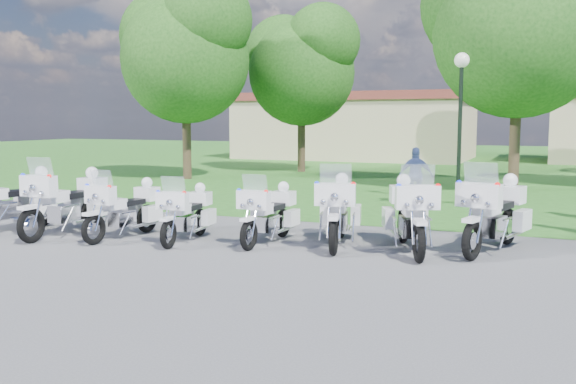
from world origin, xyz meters
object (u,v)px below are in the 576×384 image
at_px(motorcycle_7, 495,213).
at_px(lamp_post, 461,91).
at_px(motorcycle_4, 270,213).
at_px(bystander_c, 416,176).
at_px(motorcycle_5, 339,210).
at_px(motorcycle_3, 187,213).
at_px(motorcycle_1, 68,201).
at_px(motorcycle_2, 126,208).
at_px(motorcycle_0, 10,199).
at_px(motorcycle_6, 410,213).

bearing_deg(motorcycle_7, lamp_post, -61.27).
xyz_separation_m(motorcycle_4, bystander_c, (1.51, 7.08, 0.23)).
bearing_deg(lamp_post, motorcycle_5, -100.08).
bearing_deg(motorcycle_3, motorcycle_1, 1.02).
bearing_deg(motorcycle_3, motorcycle_7, -173.13).
distance_m(motorcycle_2, motorcycle_5, 4.57).
relative_size(motorcycle_1, motorcycle_7, 1.01).
bearing_deg(motorcycle_0, motorcycle_1, -159.84).
distance_m(motorcycle_1, motorcycle_5, 5.97).
height_order(motorcycle_5, bystander_c, motorcycle_5).
bearing_deg(motorcycle_3, motorcycle_2, 0.32).
bearing_deg(motorcycle_3, motorcycle_0, 0.72).
distance_m(motorcycle_4, bystander_c, 7.24).
bearing_deg(motorcycle_5, motorcycle_0, -2.90).
height_order(motorcycle_1, motorcycle_6, motorcycle_1).
height_order(motorcycle_1, motorcycle_3, motorcycle_1).
bearing_deg(motorcycle_3, lamp_post, -124.86).
height_order(motorcycle_3, motorcycle_4, motorcycle_4).
relative_size(motorcycle_6, lamp_post, 0.55).
bearing_deg(motorcycle_2, motorcycle_5, -161.64).
bearing_deg(motorcycle_0, lamp_post, -121.69).
bearing_deg(lamp_post, motorcycle_7, -75.89).
bearing_deg(motorcycle_5, motorcycle_3, 1.95).
xyz_separation_m(motorcycle_6, bystander_c, (-1.31, 6.74, 0.12)).
xyz_separation_m(motorcycle_3, motorcycle_4, (1.65, 0.51, 0.02)).
distance_m(motorcycle_5, motorcycle_6, 1.44).
bearing_deg(motorcycle_7, motorcycle_1, 26.49).
height_order(motorcycle_5, motorcycle_7, motorcycle_7).
bearing_deg(motorcycle_6, motorcycle_4, -14.89).
distance_m(motorcycle_2, lamp_post, 10.44).
xyz_separation_m(lamp_post, bystander_c, (-1.16, -0.51, -2.49)).
xyz_separation_m(motorcycle_2, motorcycle_6, (5.90, 1.04, 0.09)).
xyz_separation_m(motorcycle_0, motorcycle_1, (1.51, 0.19, 0.00)).
distance_m(motorcycle_3, bystander_c, 8.23).
relative_size(motorcycle_0, motorcycle_7, 1.00).
height_order(motorcycle_6, bystander_c, motorcycle_6).
xyz_separation_m(motorcycle_6, motorcycle_7, (1.51, 0.60, 0.01)).
bearing_deg(bystander_c, motorcycle_5, 78.84).
relative_size(motorcycle_0, bystander_c, 1.52).
height_order(motorcycle_4, bystander_c, bystander_c).
xyz_separation_m(motorcycle_7, bystander_c, (-2.83, 6.13, 0.10)).
height_order(motorcycle_7, lamp_post, lamp_post).
xyz_separation_m(motorcycle_1, motorcycle_2, (1.38, 0.21, -0.10)).
relative_size(motorcycle_4, motorcycle_6, 0.89).
bearing_deg(motorcycle_1, motorcycle_0, 6.83).
xyz_separation_m(motorcycle_1, motorcycle_7, (8.80, 1.85, 0.00)).
distance_m(motorcycle_0, motorcycle_2, 2.92).
xyz_separation_m(motorcycle_0, motorcycle_7, (10.30, 2.04, 0.01)).
distance_m(motorcycle_4, lamp_post, 8.49).
height_order(motorcycle_2, motorcycle_6, motorcycle_6).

